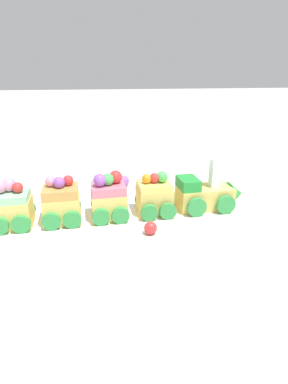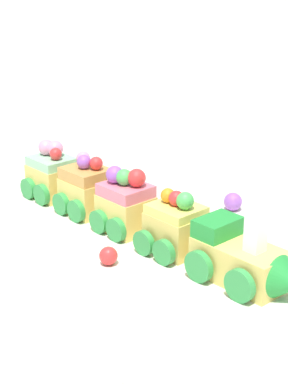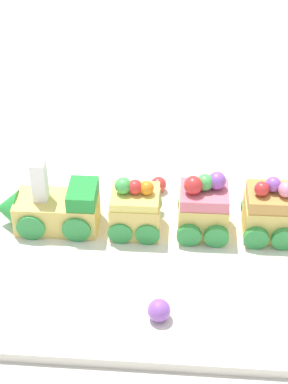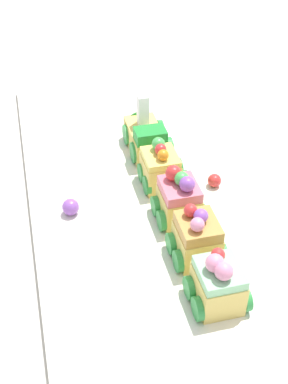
# 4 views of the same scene
# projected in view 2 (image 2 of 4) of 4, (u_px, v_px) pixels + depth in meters

# --- Properties ---
(ground_plane) EXTENTS (10.00, 10.00, 0.00)m
(ground_plane) POSITION_uv_depth(u_px,v_px,m) (148.00, 247.00, 0.76)
(ground_plane) COLOR beige
(display_board) EXTENTS (0.80, 0.39, 0.01)m
(display_board) POSITION_uv_depth(u_px,v_px,m) (148.00, 242.00, 0.76)
(display_board) COLOR white
(display_board) RESTS_ON ground_plane
(cake_train_locomotive) EXTENTS (0.12, 0.07, 0.09)m
(cake_train_locomotive) POSITION_uv_depth(u_px,v_px,m) (244.00, 262.00, 0.64)
(cake_train_locomotive) COLOR #EACC66
(cake_train_locomotive) RESTS_ON display_board
(cake_car_lemon) EXTENTS (0.06, 0.07, 0.07)m
(cake_car_lemon) POSITION_uv_depth(u_px,v_px,m) (173.00, 228.00, 0.71)
(cake_car_lemon) COLOR #EACC66
(cake_car_lemon) RESTS_ON display_board
(cake_car_strawberry) EXTENTS (0.06, 0.07, 0.08)m
(cake_car_strawberry) POSITION_uv_depth(u_px,v_px,m) (126.00, 206.00, 0.76)
(cake_car_strawberry) COLOR #EACC66
(cake_car_strawberry) RESTS_ON display_board
(cake_car_caramel) EXTENTS (0.06, 0.07, 0.08)m
(cake_car_caramel) POSITION_uv_depth(u_px,v_px,m) (87.00, 190.00, 0.82)
(cake_car_caramel) COLOR #EACC66
(cake_car_caramel) RESTS_ON display_board
(cake_car_mint) EXTENTS (0.06, 0.07, 0.08)m
(cake_car_mint) POSITION_uv_depth(u_px,v_px,m) (52.00, 175.00, 0.87)
(cake_car_mint) COLOR #EACC66
(cake_car_mint) RESTS_ON display_board
(gumball_red) EXTENTS (0.02, 0.02, 0.02)m
(gumball_red) POSITION_uv_depth(u_px,v_px,m) (108.00, 256.00, 0.69)
(gumball_red) COLOR red
(gumball_red) RESTS_ON display_board
(gumball_purple) EXTENTS (0.02, 0.02, 0.02)m
(gumball_purple) POSITION_uv_depth(u_px,v_px,m) (233.00, 202.00, 0.83)
(gumball_purple) COLOR #9956C6
(gumball_purple) RESTS_ON display_board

